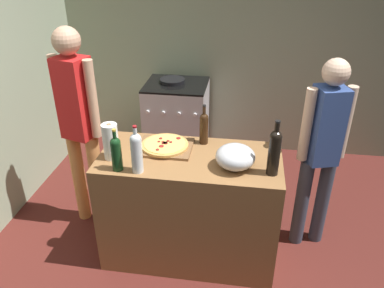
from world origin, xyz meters
name	(u,v)px	position (x,y,z in m)	size (l,w,h in m)	color
ground_plane	(202,209)	(0.00, 1.28, -0.01)	(4.02, 3.16, 0.02)	#511E19
kitchen_wall_rear	(219,38)	(0.00, 2.61, 1.30)	(4.02, 0.10, 2.60)	#99A889
counter	(190,207)	(-0.03, 0.72, 0.45)	(1.31, 0.63, 0.90)	olive
cutting_board	(165,147)	(-0.23, 0.81, 0.91)	(0.40, 0.32, 0.02)	brown
pizza	(165,145)	(-0.23, 0.81, 0.93)	(0.35, 0.35, 0.03)	tan
mixing_bowl	(235,157)	(0.30, 0.62, 0.98)	(0.27, 0.27, 0.17)	#B2B2B7
paper_towel_roll	(111,141)	(-0.57, 0.62, 1.03)	(0.11, 0.11, 0.26)	white
wine_bottle_dark	(204,127)	(0.05, 0.94, 1.03)	(0.07, 0.07, 0.31)	#331E0F
wine_bottle_green	(116,152)	(-0.48, 0.48, 1.03)	(0.07, 0.07, 0.30)	#143819
wine_bottle_amber	(137,151)	(-0.34, 0.48, 1.05)	(0.08, 0.08, 0.34)	silver
wine_bottle_clear	(274,150)	(0.55, 0.58, 1.07)	(0.08, 0.08, 0.39)	black
stove	(177,121)	(-0.41, 2.21, 0.45)	(0.66, 0.61, 0.94)	#B7B7BC
person_in_stripes	(79,119)	(-0.96, 0.98, 1.01)	(0.39, 0.26, 1.73)	#D88C4C
person_in_red	(322,147)	(0.93, 0.99, 0.90)	(0.36, 0.25, 1.58)	#383D4C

